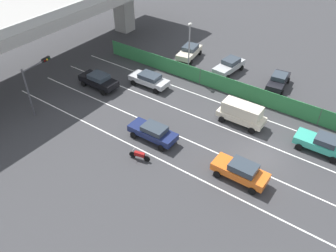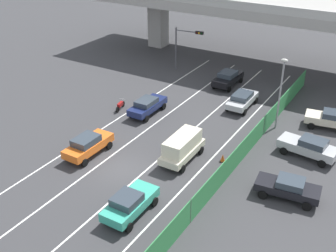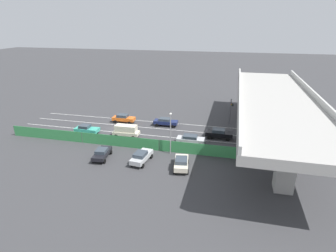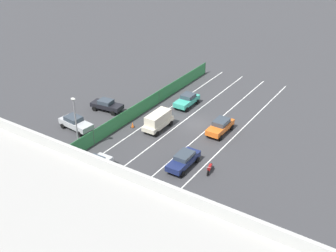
{
  "view_description": "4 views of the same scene",
  "coord_description": "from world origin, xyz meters",
  "px_view_note": "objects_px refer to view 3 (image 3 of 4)",
  "views": [
    {
      "loc": [
        -22.56,
        -6.26,
        20.39
      ],
      "look_at": [
        -2.44,
        8.09,
        1.25
      ],
      "focal_mm": 36.84,
      "sensor_mm": 36.0,
      "label": 1
    },
    {
      "loc": [
        16.87,
        -20.76,
        18.0
      ],
      "look_at": [
        1.31,
        4.83,
        1.88
      ],
      "focal_mm": 44.22,
      "sensor_mm": 36.0,
      "label": 2
    },
    {
      "loc": [
        45.7,
        21.37,
        19.06
      ],
      "look_at": [
        -1.52,
        9.96,
        0.8
      ],
      "focal_mm": 29.72,
      "sensor_mm": 36.0,
      "label": 3
    },
    {
      "loc": [
        -22.39,
        40.85,
        25.23
      ],
      "look_at": [
        1.54,
        4.17,
        1.21
      ],
      "focal_mm": 44.79,
      "sensor_mm": 36.0,
      "label": 4
    }
  ],
  "objects_px": {
    "car_sedan_navy": "(166,122)",
    "car_taxi_orange": "(123,118)",
    "motorcycle": "(166,119)",
    "parked_sedan_cream": "(181,163)",
    "traffic_cone": "(128,142)",
    "traffic_light": "(231,108)",
    "car_taxi_teal": "(87,129)",
    "street_lamp": "(170,129)",
    "car_van_cream": "(126,130)",
    "parked_wagon_silver": "(141,156)",
    "parked_sedan_dark": "(102,153)",
    "car_sedan_black": "(219,133)",
    "car_sedan_silver": "(191,139)"
  },
  "relations": [
    {
      "from": "car_taxi_orange",
      "to": "traffic_light",
      "type": "bearing_deg",
      "value": 97.46
    },
    {
      "from": "traffic_light",
      "to": "car_taxi_orange",
      "type": "bearing_deg",
      "value": -82.54
    },
    {
      "from": "car_sedan_black",
      "to": "car_sedan_silver",
      "type": "height_order",
      "value": "car_sedan_black"
    },
    {
      "from": "car_taxi_teal",
      "to": "street_lamp",
      "type": "bearing_deg",
      "value": 75.45
    },
    {
      "from": "car_taxi_orange",
      "to": "car_van_cream",
      "type": "distance_m",
      "value": 7.62
    },
    {
      "from": "car_taxi_orange",
      "to": "car_taxi_teal",
      "type": "bearing_deg",
      "value": -30.28
    },
    {
      "from": "motorcycle",
      "to": "traffic_light",
      "type": "height_order",
      "value": "traffic_light"
    },
    {
      "from": "motorcycle",
      "to": "parked_sedan_cream",
      "type": "relative_size",
      "value": 0.42
    },
    {
      "from": "car_sedan_navy",
      "to": "car_sedan_black",
      "type": "height_order",
      "value": "car_sedan_black"
    },
    {
      "from": "car_van_cream",
      "to": "street_lamp",
      "type": "height_order",
      "value": "street_lamp"
    },
    {
      "from": "car_van_cream",
      "to": "parked_sedan_cream",
      "type": "relative_size",
      "value": 1.01
    },
    {
      "from": "parked_sedan_dark",
      "to": "traffic_light",
      "type": "distance_m",
      "value": 25.77
    },
    {
      "from": "street_lamp",
      "to": "traffic_cone",
      "type": "height_order",
      "value": "street_lamp"
    },
    {
      "from": "parked_sedan_cream",
      "to": "traffic_cone",
      "type": "distance_m",
      "value": 11.83
    },
    {
      "from": "car_sedan_navy",
      "to": "car_taxi_orange",
      "type": "distance_m",
      "value": 8.69
    },
    {
      "from": "car_sedan_silver",
      "to": "parked_sedan_dark",
      "type": "bearing_deg",
      "value": -55.3
    },
    {
      "from": "car_taxi_teal",
      "to": "car_taxi_orange",
      "type": "height_order",
      "value": "car_taxi_orange"
    },
    {
      "from": "car_sedan_black",
      "to": "parked_sedan_cream",
      "type": "relative_size",
      "value": 1.02
    },
    {
      "from": "car_taxi_teal",
      "to": "street_lamp",
      "type": "distance_m",
      "value": 17.4
    },
    {
      "from": "car_sedan_black",
      "to": "car_van_cream",
      "type": "relative_size",
      "value": 1.01
    },
    {
      "from": "parked_wagon_silver",
      "to": "traffic_light",
      "type": "height_order",
      "value": "traffic_light"
    },
    {
      "from": "traffic_light",
      "to": "motorcycle",
      "type": "bearing_deg",
      "value": -90.52
    },
    {
      "from": "motorcycle",
      "to": "traffic_cone",
      "type": "bearing_deg",
      "value": -14.71
    },
    {
      "from": "parked_sedan_dark",
      "to": "street_lamp",
      "type": "distance_m",
      "value": 10.76
    },
    {
      "from": "car_taxi_teal",
      "to": "motorcycle",
      "type": "distance_m",
      "value": 15.83
    },
    {
      "from": "car_taxi_teal",
      "to": "street_lamp",
      "type": "relative_size",
      "value": 0.66
    },
    {
      "from": "motorcycle",
      "to": "street_lamp",
      "type": "height_order",
      "value": "street_lamp"
    },
    {
      "from": "car_sedan_navy",
      "to": "car_sedan_silver",
      "type": "distance_m",
      "value": 9.51
    },
    {
      "from": "car_taxi_teal",
      "to": "car_van_cream",
      "type": "distance_m",
      "value": 7.51
    },
    {
      "from": "car_taxi_orange",
      "to": "traffic_cone",
      "type": "distance_m",
      "value": 10.84
    },
    {
      "from": "parked_sedan_dark",
      "to": "motorcycle",
      "type": "bearing_deg",
      "value": 164.33
    },
    {
      "from": "street_lamp",
      "to": "car_van_cream",
      "type": "bearing_deg",
      "value": -117.06
    },
    {
      "from": "car_van_cream",
      "to": "traffic_cone",
      "type": "distance_m",
      "value": 3.34
    },
    {
      "from": "car_van_cream",
      "to": "parked_wagon_silver",
      "type": "xyz_separation_m",
      "value": [
        8.41,
        5.66,
        -0.3
      ]
    },
    {
      "from": "traffic_cone",
      "to": "traffic_light",
      "type": "bearing_deg",
      "value": 127.62
    },
    {
      "from": "parked_sedan_dark",
      "to": "street_lamp",
      "type": "bearing_deg",
      "value": 112.69
    },
    {
      "from": "car_taxi_teal",
      "to": "traffic_light",
      "type": "relative_size",
      "value": 0.84
    },
    {
      "from": "car_taxi_orange",
      "to": "car_van_cream",
      "type": "xyz_separation_m",
      "value": [
        6.86,
        3.29,
        0.29
      ]
    },
    {
      "from": "parked_sedan_cream",
      "to": "traffic_light",
      "type": "relative_size",
      "value": 0.88
    },
    {
      "from": "car_sedan_navy",
      "to": "traffic_light",
      "type": "height_order",
      "value": "traffic_light"
    },
    {
      "from": "car_taxi_orange",
      "to": "street_lamp",
      "type": "xyz_separation_m",
      "value": [
        11.5,
        12.36,
        3.1
      ]
    },
    {
      "from": "car_sedan_black",
      "to": "parked_sedan_dark",
      "type": "bearing_deg",
      "value": -54.18
    },
    {
      "from": "parked_sedan_dark",
      "to": "car_sedan_navy",
      "type": "bearing_deg",
      "value": 159.5
    },
    {
      "from": "parked_sedan_cream",
      "to": "street_lamp",
      "type": "bearing_deg",
      "value": -149.04
    },
    {
      "from": "car_taxi_orange",
      "to": "traffic_cone",
      "type": "bearing_deg",
      "value": 25.8
    },
    {
      "from": "car_taxi_teal",
      "to": "traffic_light",
      "type": "bearing_deg",
      "value": 111.59
    },
    {
      "from": "car_taxi_orange",
      "to": "car_van_cream",
      "type": "height_order",
      "value": "car_van_cream"
    },
    {
      "from": "car_sedan_navy",
      "to": "motorcycle",
      "type": "bearing_deg",
      "value": -166.46
    },
    {
      "from": "motorcycle",
      "to": "parked_wagon_silver",
      "type": "height_order",
      "value": "parked_wagon_silver"
    },
    {
      "from": "car_taxi_teal",
      "to": "traffic_cone",
      "type": "relative_size",
      "value": 6.32
    }
  ]
}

